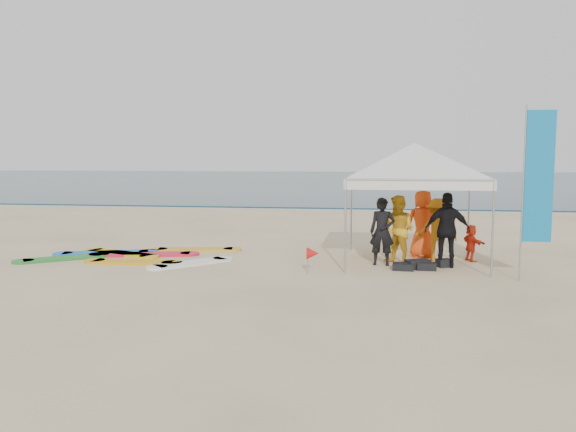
% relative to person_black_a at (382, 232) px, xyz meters
% --- Properties ---
extents(ground, '(120.00, 120.00, 0.00)m').
position_rel_person_black_a_xyz_m(ground, '(-2.22, -2.46, -0.86)').
color(ground, beige).
rests_on(ground, ground).
extents(ocean, '(160.00, 84.00, 0.08)m').
position_rel_person_black_a_xyz_m(ocean, '(-2.22, 57.54, -0.82)').
color(ocean, '#0C2633').
rests_on(ocean, ground).
extents(shoreline_foam, '(160.00, 1.20, 0.01)m').
position_rel_person_black_a_xyz_m(shoreline_foam, '(-2.22, 15.74, -0.86)').
color(shoreline_foam, silver).
rests_on(shoreline_foam, ground).
extents(person_black_a, '(0.65, 0.45, 1.72)m').
position_rel_person_black_a_xyz_m(person_black_a, '(0.00, 0.00, 0.00)').
color(person_black_a, black).
rests_on(person_black_a, ground).
extents(person_yellow, '(1.08, 1.05, 1.76)m').
position_rel_person_black_a_xyz_m(person_yellow, '(0.42, 0.21, 0.02)').
color(person_yellow, gold).
rests_on(person_yellow, ground).
extents(person_orange_a, '(1.11, 0.70, 1.65)m').
position_rel_person_black_a_xyz_m(person_orange_a, '(1.43, 0.89, -0.03)').
color(person_orange_a, '#C36E11').
rests_on(person_orange_a, ground).
extents(person_black_b, '(1.11, 0.51, 1.86)m').
position_rel_person_black_a_xyz_m(person_black_b, '(1.59, -0.05, 0.07)').
color(person_black_b, black).
rests_on(person_black_b, ground).
extents(person_orange_b, '(1.01, 0.76, 1.85)m').
position_rel_person_black_a_xyz_m(person_orange_b, '(1.10, 1.34, 0.06)').
color(person_orange_b, '#F94D16').
rests_on(person_orange_b, ground).
extents(person_seated, '(0.61, 0.94, 0.97)m').
position_rel_person_black_a_xyz_m(person_seated, '(2.32, 0.89, -0.37)').
color(person_seated, red).
rests_on(person_seated, ground).
extents(canopy_tent, '(4.69, 4.69, 3.54)m').
position_rel_person_black_a_xyz_m(canopy_tent, '(0.79, 0.53, 2.22)').
color(canopy_tent, '#A5A5A8').
rests_on(canopy_tent, ground).
extents(feather_flag, '(0.64, 0.04, 3.84)m').
position_rel_person_black_a_xyz_m(feather_flag, '(3.27, -1.40, 1.40)').
color(feather_flag, '#A5A5A8').
rests_on(feather_flag, ground).
extents(marker_pennant, '(0.28, 0.28, 0.64)m').
position_rel_person_black_a_xyz_m(marker_pennant, '(-1.60, -1.43, -0.36)').
color(marker_pennant, '#A5A5A8').
rests_on(marker_pennant, ground).
extents(gear_pile, '(1.51, 0.93, 0.22)m').
position_rel_person_black_a_xyz_m(gear_pile, '(0.92, -0.38, -0.76)').
color(gear_pile, black).
rests_on(gear_pile, ground).
extents(surfboard_spread, '(5.39, 3.42, 0.07)m').
position_rel_person_black_a_xyz_m(surfboard_spread, '(-6.64, 0.14, -0.82)').
color(surfboard_spread, red).
rests_on(surfboard_spread, ground).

